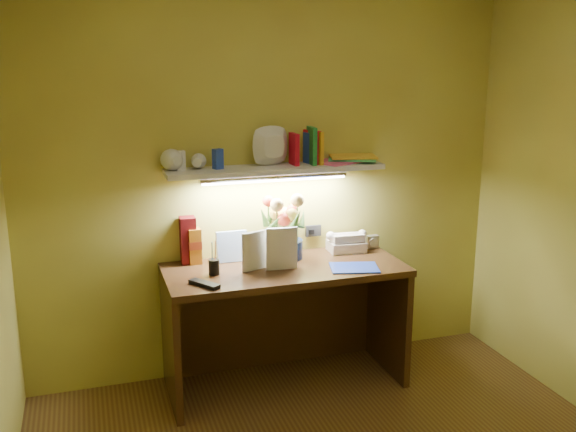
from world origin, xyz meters
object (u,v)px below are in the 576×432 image
object	(u,v)px
desk	(285,326)
desk_clock	(372,242)
whisky_bottle	(194,241)
telephone	(346,241)
flower_bouquet	(284,226)

from	to	relation	value
desk	desk_clock	xyz separation A→B (m)	(0.65, 0.20, 0.42)
desk	whisky_bottle	size ratio (longest dim) A/B	5.17
desk_clock	whisky_bottle	bearing A→B (deg)	178.57
desk	telephone	world-z (taller)	telephone
flower_bouquet	desk_clock	size ratio (longest dim) A/B	4.86
desk_clock	whisky_bottle	size ratio (longest dim) A/B	0.30
telephone	whisky_bottle	xyz separation A→B (m)	(-0.95, 0.04, 0.07)
telephone	desk_clock	distance (m)	0.19
desk	flower_bouquet	size ratio (longest dim) A/B	3.52
telephone	whisky_bottle	bearing A→B (deg)	-178.50
whisky_bottle	desk_clock	bearing A→B (deg)	-1.23
desk	telephone	xyz separation A→B (m)	(0.46, 0.18, 0.44)
whisky_bottle	desk	bearing A→B (deg)	-24.44
desk_clock	desk	bearing A→B (deg)	-163.26
telephone	desk_clock	world-z (taller)	telephone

